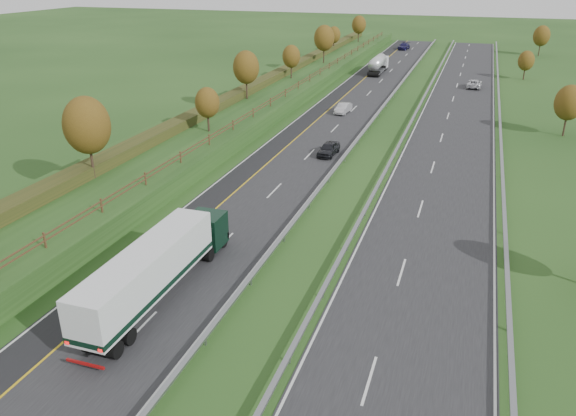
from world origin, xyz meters
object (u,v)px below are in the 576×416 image
box_lorry (157,267)px  car_dark_near (329,149)px  car_small_far (404,46)px  car_oncoming (474,84)px  road_tanker (378,64)px  car_silver_mid (343,108)px

box_lorry → car_dark_near: box_lorry is taller
box_lorry → car_dark_near: bearing=85.2°
car_dark_near → car_small_far: (-4.12, 92.96, 0.07)m
car_oncoming → road_tanker: bearing=-24.4°
box_lorry → car_dark_near: 33.14m
road_tanker → car_oncoming: road_tanker is taller
box_lorry → road_tanker: box_lorry is taller
car_small_far → car_dark_near: bearing=-82.6°
car_dark_near → car_oncoming: (14.82, 46.13, -0.01)m
car_oncoming → car_small_far: bearing=-65.2°
car_dark_near → car_oncoming: size_ratio=0.83×
car_dark_near → car_silver_mid: 20.53m
road_tanker → car_small_far: road_tanker is taller
box_lorry → car_small_far: 125.96m
car_dark_near → car_oncoming: bearing=76.0°
car_oncoming → box_lorry: bearing=80.2°
box_lorry → car_oncoming: size_ratio=3.09×
car_silver_mid → car_oncoming: 31.44m
box_lorry → car_silver_mid: bearing=90.3°
road_tanker → car_dark_near: bearing=-85.6°
car_oncoming → car_dark_near: bearing=74.9°
car_silver_mid → car_oncoming: bearing=60.1°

